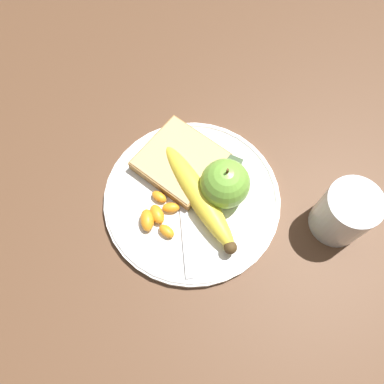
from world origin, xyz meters
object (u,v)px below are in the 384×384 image
apple (225,184)px  plate (192,198)px  juice_glass (344,214)px  banana (198,198)px  jam_packet (227,166)px  bread_slice (181,161)px  fork (183,201)px

apple → plate: bearing=-148.3°
juice_glass → apple: 0.17m
apple → banana: size_ratio=0.46×
juice_glass → jam_packet: (-0.18, 0.01, -0.02)m
apple → banana: bearing=-134.6°
juice_glass → apple: (-0.17, -0.03, 0.01)m
plate → banana: banana is taller
apple → banana: 0.05m
banana → jam_packet: banana is taller
bread_slice → fork: bread_slice is taller
bread_slice → plate: bearing=-47.7°
jam_packet → apple: bearing=-74.7°
plate → juice_glass: bearing=14.7°
bread_slice → fork: bearing=-61.7°
banana → fork: size_ratio=0.98×
plate → jam_packet: jam_packet is taller
plate → jam_packet: 0.07m
apple → bread_slice: apple is taller
banana → jam_packet: size_ratio=4.47×
banana → fork: banana is taller
bread_slice → fork: 0.06m
plate → fork: fork is taller
plate → banana: 0.03m
bread_slice → juice_glass: bearing=2.7°
plate → jam_packet: (0.03, 0.07, 0.01)m
plate → banana: (0.01, -0.00, 0.02)m
juice_glass → fork: size_ratio=0.49×
fork → apple: bearing=-83.4°
banana → jam_packet: 0.07m
bread_slice → apple: bearing=-12.7°
plate → jam_packet: bearing=65.6°
juice_glass → apple: apple is taller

